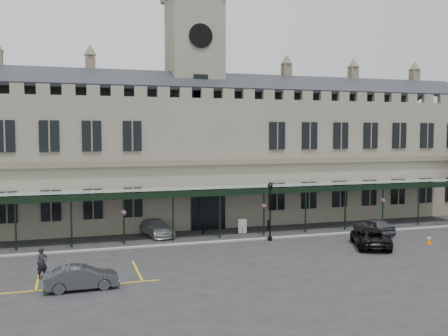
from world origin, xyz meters
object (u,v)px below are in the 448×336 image
object	(u,v)px
traffic_cone	(429,240)
lamp_post_mid	(270,206)
person_a	(42,263)
station_building	(195,157)
car_van	(370,237)
car_taxi	(156,228)
sign_board	(242,226)
clock_tower	(194,90)
car_right_a	(374,226)
car_left_b	(82,278)

from	to	relation	value
traffic_cone	lamp_post_mid	bearing A→B (deg)	157.04
lamp_post_mid	person_a	xyz separation A→B (m)	(-17.37, -5.96, -1.95)
station_building	car_van	world-z (taller)	station_building
lamp_post_mid	car_taxi	xyz separation A→B (m)	(-8.62, 4.65, -2.22)
station_building	traffic_cone	bearing A→B (deg)	-46.27
sign_board	car_taxi	distance (m)	7.55
clock_tower	car_taxi	xyz separation A→B (m)	(-5.00, -6.46, -12.42)
car_right_a	person_a	xyz separation A→B (m)	(-26.98, -5.58, 0.24)
car_left_b	traffic_cone	bearing A→B (deg)	-83.79
station_building	person_a	bearing A→B (deg)	-128.98
traffic_cone	sign_board	distance (m)	15.36
lamp_post_mid	sign_board	world-z (taller)	lamp_post_mid
car_left_b	car_taxi	bearing A→B (deg)	-27.80
car_right_a	lamp_post_mid	bearing A→B (deg)	-5.51
clock_tower	car_van	distance (m)	22.31
car_left_b	car_van	xyz separation A→B (m)	(21.71, 4.40, 0.05)
person_a	clock_tower	bearing A→B (deg)	21.54
person_a	car_van	bearing A→B (deg)	-25.85
lamp_post_mid	traffic_cone	size ratio (longest dim) A/B	6.97
person_a	lamp_post_mid	bearing A→B (deg)	-10.68
person_a	car_taxi	bearing A→B (deg)	20.89
sign_board	car_right_a	xyz separation A→B (m)	(10.77, -3.94, 0.11)
lamp_post_mid	car_left_b	distance (m)	17.63
sign_board	traffic_cone	bearing A→B (deg)	-19.79
station_building	car_van	bearing A→B (deg)	-56.45
car_taxi	car_right_a	xyz separation A→B (m)	(18.24, -5.03, 0.03)
clock_tower	person_a	distance (m)	25.06
lamp_post_mid	car_van	xyz separation A→B (m)	(6.59, -4.38, -2.18)
station_building	traffic_cone	world-z (taller)	station_building
clock_tower	car_van	world-z (taller)	clock_tower
lamp_post_mid	car_right_a	world-z (taller)	lamp_post_mid
car_taxi	person_a	world-z (taller)	person_a
car_van	person_a	xyz separation A→B (m)	(-23.96, -1.58, 0.23)
car_taxi	car_right_a	world-z (taller)	car_right_a
lamp_post_mid	person_a	bearing A→B (deg)	-161.05
traffic_cone	car_right_a	bearing A→B (deg)	113.96
lamp_post_mid	traffic_cone	world-z (taller)	lamp_post_mid
traffic_cone	station_building	bearing A→B (deg)	133.73
traffic_cone	car_taxi	bearing A→B (deg)	154.69
car_left_b	car_taxi	size ratio (longest dim) A/B	0.87
traffic_cone	person_a	size ratio (longest dim) A/B	0.37
clock_tower	lamp_post_mid	world-z (taller)	clock_tower
clock_tower	car_left_b	xyz separation A→B (m)	(-11.50, -19.89, -12.43)
car_taxi	person_a	distance (m)	13.76
car_right_a	traffic_cone	bearing A→B (deg)	110.71
traffic_cone	person_a	world-z (taller)	person_a
clock_tower	car_left_b	distance (m)	26.12
sign_board	car_left_b	world-z (taller)	car_left_b
traffic_cone	clock_tower	bearing A→B (deg)	133.57
car_taxi	car_left_b	bearing A→B (deg)	-127.90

